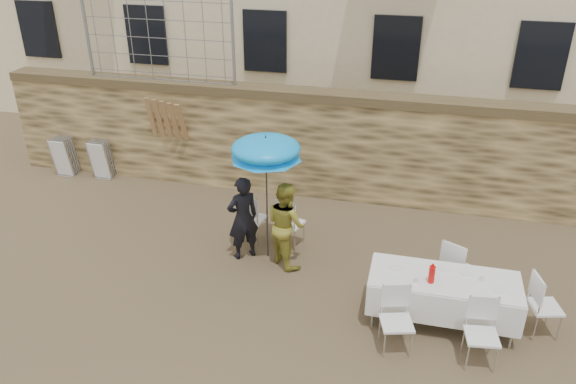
% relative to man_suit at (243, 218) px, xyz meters
% --- Properties ---
extents(ground, '(80.00, 80.00, 0.00)m').
position_rel_man_suit_xyz_m(ground, '(0.41, -2.29, -0.76)').
color(ground, brown).
rests_on(ground, ground).
extents(stone_wall, '(13.00, 0.50, 2.20)m').
position_rel_man_suit_xyz_m(stone_wall, '(0.41, 2.71, 0.34)').
color(stone_wall, olive).
rests_on(stone_wall, ground).
extents(chain_link_fence, '(3.20, 0.06, 1.80)m').
position_rel_man_suit_xyz_m(chain_link_fence, '(-2.59, 2.71, 2.34)').
color(chain_link_fence, gray).
rests_on(chain_link_fence, stone_wall).
extents(man_suit, '(0.66, 0.64, 1.52)m').
position_rel_man_suit_xyz_m(man_suit, '(0.00, 0.00, 0.00)').
color(man_suit, black).
rests_on(man_suit, ground).
extents(woman_dress, '(0.92, 0.91, 1.50)m').
position_rel_man_suit_xyz_m(woman_dress, '(0.75, 0.00, -0.01)').
color(woman_dress, gold).
rests_on(woman_dress, ground).
extents(umbrella, '(1.17, 1.17, 2.08)m').
position_rel_man_suit_xyz_m(umbrella, '(0.40, 0.10, 1.21)').
color(umbrella, '#3F3F44').
rests_on(umbrella, ground).
extents(couple_chair_left, '(0.55, 0.55, 0.96)m').
position_rel_man_suit_xyz_m(couple_chair_left, '(0.00, 0.55, -0.28)').
color(couple_chair_left, white).
rests_on(couple_chair_left, ground).
extents(couple_chair_right, '(0.60, 0.60, 0.96)m').
position_rel_man_suit_xyz_m(couple_chair_right, '(0.70, 0.55, -0.28)').
color(couple_chair_right, white).
rests_on(couple_chair_right, ground).
extents(banquet_table, '(2.10, 0.85, 0.78)m').
position_rel_man_suit_xyz_m(banquet_table, '(3.32, -0.97, -0.03)').
color(banquet_table, white).
rests_on(banquet_table, ground).
extents(soda_bottle, '(0.09, 0.09, 0.26)m').
position_rel_man_suit_xyz_m(soda_bottle, '(3.12, -1.12, 0.14)').
color(soda_bottle, red).
rests_on(soda_bottle, banquet_table).
extents(table_chair_front_left, '(0.59, 0.59, 0.96)m').
position_rel_man_suit_xyz_m(table_chair_front_left, '(2.72, -1.72, -0.28)').
color(table_chair_front_left, white).
rests_on(table_chair_front_left, ground).
extents(table_chair_front_right, '(0.54, 0.54, 0.96)m').
position_rel_man_suit_xyz_m(table_chair_front_right, '(3.82, -1.72, -0.28)').
color(table_chair_front_right, white).
rests_on(table_chair_front_right, ground).
extents(table_chair_back, '(0.64, 0.64, 0.96)m').
position_rel_man_suit_xyz_m(table_chair_back, '(3.52, -0.17, -0.28)').
color(table_chair_back, white).
rests_on(table_chair_back, ground).
extents(table_chair_side, '(0.59, 0.59, 0.96)m').
position_rel_man_suit_xyz_m(table_chair_side, '(4.72, -0.87, -0.28)').
color(table_chair_side, white).
rests_on(table_chair_side, ground).
extents(chair_stack_left, '(0.46, 0.47, 0.92)m').
position_rel_man_suit_xyz_m(chair_stack_left, '(-4.96, 2.42, -0.30)').
color(chair_stack_left, white).
rests_on(chair_stack_left, ground).
extents(chair_stack_right, '(0.46, 0.40, 0.92)m').
position_rel_man_suit_xyz_m(chair_stack_right, '(-4.06, 2.42, -0.30)').
color(chair_stack_right, white).
rests_on(chair_stack_right, ground).
extents(wood_planks, '(0.70, 0.20, 2.00)m').
position_rel_man_suit_xyz_m(wood_planks, '(-2.46, 2.49, 0.24)').
color(wood_planks, '#A37749').
rests_on(wood_planks, ground).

